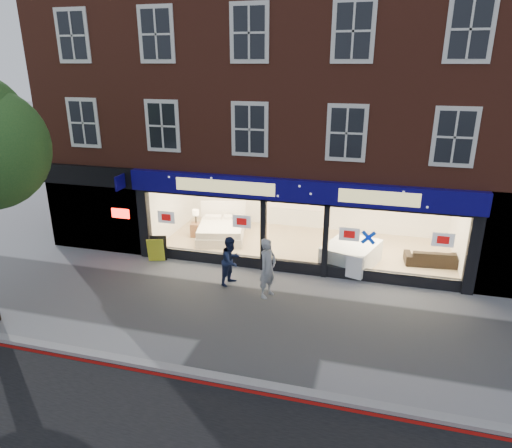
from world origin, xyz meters
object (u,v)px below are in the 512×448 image
at_px(pedestrian_grey, 268,268).
at_px(pedestrian_blue, 231,261).
at_px(sofa, 432,257).
at_px(a_board, 157,249).
at_px(mattress_stack, 351,254).
at_px(display_bed, 221,230).

relative_size(pedestrian_grey, pedestrian_blue, 1.17).
bearing_deg(sofa, pedestrian_blue, 19.71).
distance_m(a_board, pedestrian_grey, 4.71).
distance_m(mattress_stack, pedestrian_blue, 4.30).
distance_m(pedestrian_grey, pedestrian_blue, 1.42).
xyz_separation_m(sofa, pedestrian_blue, (-6.38, -3.04, 0.43)).
bearing_deg(display_bed, sofa, -16.85).
relative_size(a_board, pedestrian_blue, 0.57).
height_order(mattress_stack, pedestrian_blue, pedestrian_blue).
relative_size(display_bed, pedestrian_grey, 1.37).
bearing_deg(pedestrian_grey, sofa, -33.00).
bearing_deg(a_board, sofa, -5.83).
bearing_deg(mattress_stack, pedestrian_blue, -147.88).
height_order(pedestrian_grey, pedestrian_blue, pedestrian_grey).
height_order(sofa, pedestrian_grey, pedestrian_grey).
relative_size(mattress_stack, sofa, 1.28).
distance_m(sofa, pedestrian_grey, 6.19).
distance_m(a_board, pedestrian_blue, 3.29).
bearing_deg(display_bed, pedestrian_blue, -79.40).
bearing_deg(a_board, pedestrian_grey, -36.38).
bearing_deg(pedestrian_grey, display_bed, 57.97).
xyz_separation_m(display_bed, a_board, (-1.55, -2.52, 0.01)).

